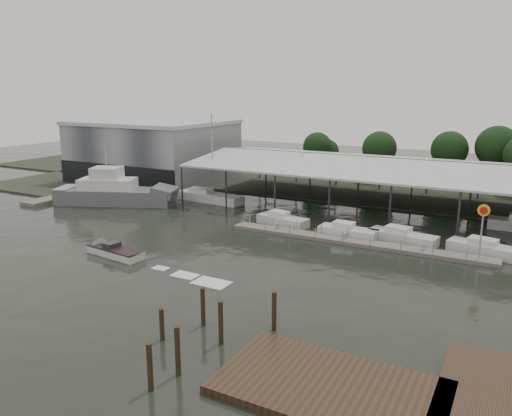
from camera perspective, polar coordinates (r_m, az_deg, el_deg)
The scene contains 18 objects.
ground at distance 51.34m, azimuth -8.66°, elevation -4.61°, with size 200.00×200.00×0.00m, color black.
land_strip_far at distance 87.45m, azimuth 8.14°, elevation 2.95°, with size 140.00×30.00×0.30m.
land_strip_west at distance 99.21m, azimuth -16.73°, elevation 3.75°, with size 20.00×40.00×0.30m.
storage_warehouse at distance 90.37m, azimuth -11.56°, elevation 6.48°, with size 24.50×20.50×10.50m.
covered_boat_shed at distance 68.61m, azimuth 17.54°, elevation 4.72°, with size 58.24×24.00×6.96m.
trawler_dock at distance 81.23m, azimuth -19.70°, elevation 1.60°, with size 3.00×18.00×0.50m.
floating_dock at distance 53.23m, azimuth 11.12°, elevation -3.83°, with size 28.00×2.00×1.40m.
shell_fuel_sign at distance 50.19m, azimuth 24.47°, elevation -1.44°, with size 1.10×0.18×5.55m.
boardwalk_platform at distance 28.60m, azimuth 14.10°, elevation -19.93°, with size 15.00×12.00×0.50m.
grey_trawler at distance 72.96m, azimuth -15.74°, elevation 1.69°, with size 17.25×10.68×8.84m.
white_sailboat at distance 72.20m, azimuth -5.35°, elevation 1.26°, with size 10.54×3.58×12.70m.
speedboat_underway at distance 50.88m, azimuth -16.17°, elevation -4.70°, with size 18.01×4.15×2.00m.
moored_cruiser_0 at distance 59.43m, azimuth 3.04°, elevation -1.37°, with size 6.56×3.22×1.70m.
moored_cruiser_1 at distance 55.40m, azimuth 10.41°, elevation -2.68°, with size 6.40×2.34×1.70m.
moored_cruiser_2 at distance 54.95m, azimuth 16.35°, elevation -3.14°, with size 7.43×3.46×1.70m.
moored_cruiser_3 at distance 53.57m, azimuth 24.90°, elevation -4.29°, with size 7.70×3.76×1.70m.
mooring_pilings at distance 31.92m, azimuth -6.27°, elevation -14.07°, with size 6.03×9.65×3.54m.
horizon_tree_line at distance 87.97m, azimuth 26.91°, elevation 5.57°, with size 67.92×10.93×10.15m.
Camera 1 is at (29.84, -38.71, 15.71)m, focal length 35.00 mm.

